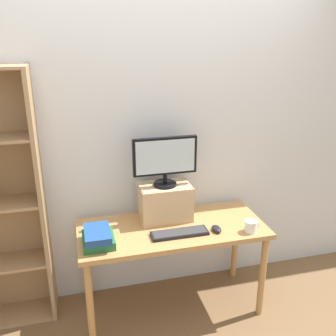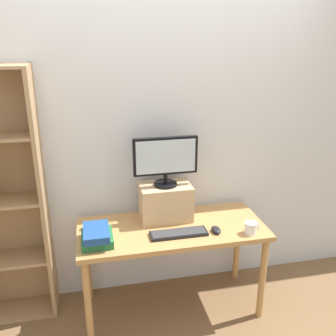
{
  "view_description": "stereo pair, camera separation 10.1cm",
  "coord_description": "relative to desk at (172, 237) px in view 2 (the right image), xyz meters",
  "views": [
    {
      "loc": [
        -0.64,
        -2.35,
        2.06
      ],
      "look_at": [
        -0.02,
        0.06,
        1.15
      ],
      "focal_mm": 40.0,
      "sensor_mm": 36.0,
      "label": 1
    },
    {
      "loc": [
        -0.54,
        -2.37,
        2.06
      ],
      "look_at": [
        -0.02,
        0.06,
        1.15
      ],
      "focal_mm": 40.0,
      "sensor_mm": 36.0,
      "label": 2
    }
  ],
  "objects": [
    {
      "name": "ground_plane",
      "position": [
        0.0,
        0.0,
        -0.63
      ],
      "size": [
        12.0,
        12.0,
        0.0
      ],
      "primitive_type": "plane",
      "color": "brown"
    },
    {
      "name": "back_wall",
      "position": [
        0.0,
        0.38,
        0.67
      ],
      "size": [
        7.0,
        0.08,
        2.6
      ],
      "color": "silver",
      "rests_on": "ground_plane"
    },
    {
      "name": "desk",
      "position": [
        0.0,
        0.0,
        0.0
      ],
      "size": [
        1.37,
        0.59,
        0.71
      ],
      "color": "#B7844C",
      "rests_on": "ground_plane"
    },
    {
      "name": "riser_box",
      "position": [
        -0.02,
        0.15,
        0.22
      ],
      "size": [
        0.38,
        0.25,
        0.27
      ],
      "color": "tan",
      "rests_on": "desk"
    },
    {
      "name": "computer_monitor",
      "position": [
        -0.02,
        0.15,
        0.56
      ],
      "size": [
        0.47,
        0.17,
        0.37
      ],
      "color": "black",
      "rests_on": "riser_box"
    },
    {
      "name": "keyboard",
      "position": [
        0.02,
        -0.12,
        0.1
      ],
      "size": [
        0.41,
        0.12,
        0.02
      ],
      "color": "black",
      "rests_on": "desk"
    },
    {
      "name": "computer_mouse",
      "position": [
        0.29,
        -0.14,
        0.1
      ],
      "size": [
        0.06,
        0.1,
        0.04
      ],
      "color": "black",
      "rests_on": "desk"
    },
    {
      "name": "book_stack",
      "position": [
        -0.54,
        -0.11,
        0.14
      ],
      "size": [
        0.21,
        0.27,
        0.11
      ],
      "color": "#236B38",
      "rests_on": "desk"
    },
    {
      "name": "coffee_mug",
      "position": [
        0.53,
        -0.21,
        0.13
      ],
      "size": [
        0.12,
        0.09,
        0.09
      ],
      "color": "white",
      "rests_on": "desk"
    }
  ]
}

